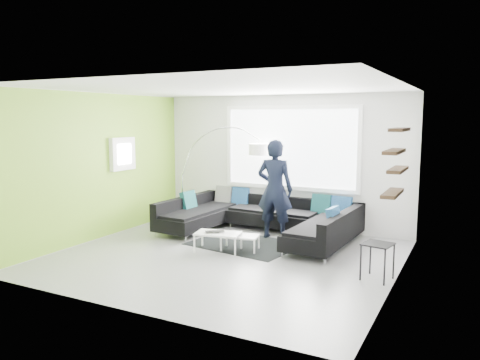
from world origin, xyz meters
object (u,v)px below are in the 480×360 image
Objects in this scene: sectional_sofa at (258,220)px; side_table at (377,262)px; person at (275,189)px; laptop at (215,232)px; coffee_table at (229,242)px; arc_lamp at (182,176)px.

sectional_sofa reaches higher than side_table.
side_table is 0.28× the size of person.
person is 4.81× the size of laptop.
side_table is at bearing -18.90° from coffee_table.
person reaches higher than sectional_sofa.
sectional_sofa is 1.94× the size of person.
side_table is 2.81m from laptop.
sectional_sofa is at bearing 76.01° from coffee_table.
person is at bearing -13.65° from arc_lamp.
side_table is (4.53, -1.72, -0.80)m from arc_lamp.
arc_lamp reaches higher than side_table.
coffee_table is at bearing -89.19° from sectional_sofa.
side_table is at bearing -28.71° from arc_lamp.
coffee_table is 2.51× the size of laptop.
laptop is at bearing -152.60° from coffee_table.
laptop is (-0.57, -1.32, -0.62)m from person.
laptop is (-0.19, -0.16, 0.18)m from coffee_table.
sectional_sofa reaches higher than coffee_table.
coffee_table is at bearing 66.72° from person.
laptop is (-0.24, -1.27, -0.00)m from sectional_sofa.
coffee_table is 1.86× the size of side_table.
laptop is at bearing -97.47° from sectional_sofa.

